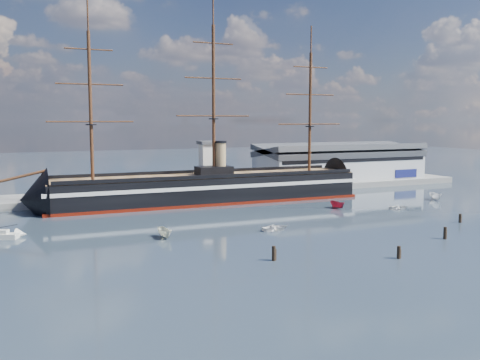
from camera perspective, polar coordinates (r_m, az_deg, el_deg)
name	(u,v)px	position (r m, az deg, el deg)	size (l,w,h in m)	color
ground	(243,213)	(136.06, 0.35, -3.49)	(600.00, 600.00, 0.00)	#22323C
quay	(224,193)	(172.58, -1.73, -1.40)	(180.00, 18.00, 2.00)	slate
warehouse	(340,163)	(198.70, 10.65, 1.84)	(63.00, 21.00, 11.60)	#B7BABC
quay_tower	(207,164)	(166.14, -3.55, 1.68)	(5.00, 5.00, 15.00)	silver
warship	(202,189)	(152.30, -4.09, -0.92)	(113.09, 18.66, 53.94)	black
motorboat_a	(165,238)	(108.07, -8.02, -6.15)	(6.33, 2.32, 2.53)	beige
motorboat_b	(275,230)	(114.58, 3.79, -5.38)	(3.70, 1.48, 1.72)	silver
motorboat_c	(338,208)	(144.72, 10.37, -3.00)	(6.17, 2.26, 2.47)	maroon
motorboat_e	(399,209)	(147.65, 16.58, -2.98)	(3.26, 1.30, 1.52)	silver
motorboat_f	(435,200)	(167.50, 20.13, -2.02)	(6.90, 2.53, 2.76)	white
piling_near_left	(274,261)	(90.41, 3.61, -8.58)	(0.64, 0.64, 3.19)	black
piling_near_mid	(399,259)	(95.42, 16.56, -8.04)	(0.64, 0.64, 2.86)	black
piling_near_right	(445,239)	(113.48, 21.00, -5.91)	(0.64, 0.64, 3.15)	black
piling_far_right	(460,223)	(132.81, 22.40, -4.22)	(0.64, 0.64, 2.74)	black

